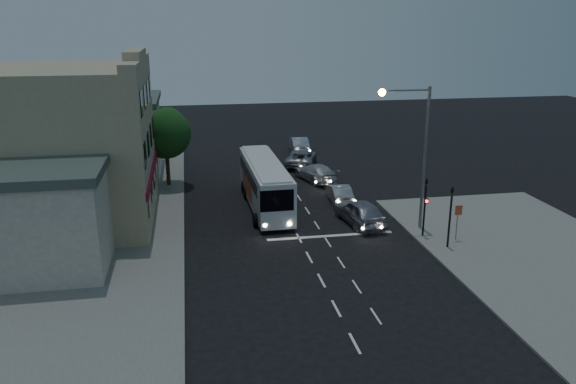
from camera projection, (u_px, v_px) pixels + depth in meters
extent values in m
plane|color=black|center=(306.00, 250.00, 32.85)|extent=(120.00, 120.00, 0.00)
cube|color=slate|center=(548.00, 261.00, 31.26)|extent=(12.00, 24.00, 0.12)
cube|color=slate|center=(95.00, 217.00, 38.17)|extent=(12.00, 50.00, 0.12)
cube|color=silver|center=(355.00, 343.00, 23.45)|extent=(0.12, 1.60, 0.01)
cube|color=silver|center=(336.00, 308.00, 26.27)|extent=(0.12, 1.60, 0.01)
cube|color=silver|center=(321.00, 280.00, 29.09)|extent=(0.12, 1.60, 0.01)
cube|color=silver|center=(309.00, 257.00, 31.91)|extent=(0.12, 1.60, 0.01)
cube|color=silver|center=(299.00, 238.00, 34.73)|extent=(0.12, 1.60, 0.01)
cube|color=silver|center=(290.00, 221.00, 37.55)|extent=(0.12, 1.60, 0.01)
cube|color=silver|center=(283.00, 207.00, 40.37)|extent=(0.12, 1.60, 0.01)
cube|color=silver|center=(276.00, 195.00, 43.20)|extent=(0.12, 1.60, 0.01)
cube|color=silver|center=(271.00, 184.00, 46.02)|extent=(0.12, 1.60, 0.01)
cube|color=silver|center=(265.00, 175.00, 48.84)|extent=(0.12, 1.60, 0.01)
cube|color=silver|center=(376.00, 316.00, 25.60)|extent=(0.10, 1.50, 0.01)
cube|color=silver|center=(357.00, 287.00, 28.42)|extent=(0.10, 1.50, 0.01)
cube|color=silver|center=(341.00, 262.00, 31.24)|extent=(0.10, 1.50, 0.01)
cube|color=silver|center=(328.00, 242.00, 34.06)|extent=(0.10, 1.50, 0.01)
cube|color=silver|center=(317.00, 225.00, 36.88)|extent=(0.10, 1.50, 0.01)
cube|color=silver|center=(307.00, 210.00, 39.70)|extent=(0.10, 1.50, 0.01)
cube|color=silver|center=(299.00, 198.00, 42.53)|extent=(0.10, 1.50, 0.01)
cube|color=silver|center=(292.00, 187.00, 45.35)|extent=(0.10, 1.50, 0.01)
cube|color=silver|center=(285.00, 177.00, 48.17)|extent=(0.10, 1.50, 0.01)
cube|color=silver|center=(280.00, 168.00, 50.99)|extent=(0.10, 1.50, 0.01)
cube|color=silver|center=(330.00, 236.00, 35.07)|extent=(8.00, 0.35, 0.01)
cube|color=silver|center=(265.00, 183.00, 39.90)|extent=(2.51, 11.07, 2.94)
cube|color=silver|center=(265.00, 163.00, 39.45)|extent=(2.14, 10.69, 0.17)
cube|color=black|center=(277.00, 201.00, 34.62)|extent=(2.11, 0.15, 1.38)
cube|color=black|center=(280.00, 173.00, 40.35)|extent=(0.22, 9.19, 0.83)
cube|color=black|center=(248.00, 174.00, 39.96)|extent=(0.22, 9.19, 0.83)
cube|color=#BF3E23|center=(279.00, 184.00, 41.08)|extent=(0.13, 5.05, 1.29)
cube|color=#BF3E23|center=(247.00, 186.00, 40.68)|extent=(0.13, 5.05, 1.29)
cylinder|color=black|center=(256.00, 220.00, 36.47)|extent=(0.34, 0.92, 0.92)
cylinder|color=black|center=(291.00, 218.00, 36.85)|extent=(0.34, 0.92, 0.92)
cylinder|color=black|center=(246.00, 193.00, 42.25)|extent=(0.34, 0.92, 0.92)
cylinder|color=black|center=(276.00, 191.00, 42.64)|extent=(0.34, 0.92, 0.92)
cylinder|color=black|center=(244.00, 187.00, 43.72)|extent=(0.34, 0.92, 0.92)
cylinder|color=black|center=(273.00, 185.00, 44.11)|extent=(0.34, 0.92, 0.92)
cylinder|color=#FFF2CC|center=(265.00, 225.00, 34.89)|extent=(0.24, 0.05, 0.24)
cylinder|color=#FFF2CC|center=(290.00, 224.00, 35.15)|extent=(0.24, 0.05, 0.24)
imported|color=#9493A3|center=(360.00, 212.00, 36.93)|extent=(2.67, 5.13, 1.67)
imported|color=#B2B2B3|center=(339.00, 193.00, 41.48)|extent=(1.65, 4.11, 1.33)
imported|color=silver|center=(316.00, 172.00, 46.85)|extent=(3.28, 5.26, 1.42)
imported|color=gray|center=(301.00, 158.00, 51.65)|extent=(4.04, 5.82, 1.48)
imported|color=#AFB4C4|center=(299.00, 145.00, 57.00)|extent=(1.97, 4.78, 1.54)
cylinder|color=black|center=(424.00, 211.00, 34.38)|extent=(0.12, 0.12, 3.20)
imported|color=black|center=(427.00, 179.00, 33.77)|extent=(0.15, 0.18, 0.90)
cube|color=black|center=(426.00, 201.00, 34.00)|extent=(0.25, 0.12, 0.30)
cube|color=#FF0C0C|center=(427.00, 201.00, 33.94)|extent=(0.16, 0.02, 0.18)
cylinder|color=black|center=(450.00, 221.00, 32.61)|extent=(0.12, 0.12, 3.20)
imported|color=black|center=(453.00, 188.00, 32.01)|extent=(0.18, 0.15, 0.90)
cylinder|color=slate|center=(457.00, 224.00, 33.90)|extent=(0.06, 0.06, 2.00)
cube|color=#C5462B|center=(459.00, 210.00, 33.57)|extent=(0.45, 0.03, 0.60)
cylinder|color=slate|center=(425.00, 159.00, 34.91)|extent=(0.20, 0.20, 9.00)
cylinder|color=slate|center=(406.00, 90.00, 33.38)|extent=(3.00, 0.12, 0.12)
sphere|color=#FFBF59|center=(382.00, 92.00, 33.16)|extent=(0.44, 0.44, 0.44)
cube|color=tan|center=(71.00, 145.00, 36.51)|extent=(10.00, 12.00, 10.00)
cube|color=tan|center=(135.00, 62.00, 35.72)|extent=(1.00, 12.00, 0.50)
cube|color=tan|center=(135.00, 54.00, 35.57)|extent=(1.00, 6.00, 0.50)
cube|color=maroon|center=(152.00, 171.00, 37.95)|extent=(0.15, 12.00, 0.50)
cube|color=black|center=(149.00, 203.00, 33.95)|extent=(0.06, 1.30, 1.50)
cube|color=black|center=(152.00, 189.00, 36.77)|extent=(0.06, 1.30, 1.50)
cube|color=black|center=(154.00, 177.00, 39.59)|extent=(0.06, 1.30, 1.50)
cube|color=black|center=(156.00, 166.00, 42.41)|extent=(0.06, 1.30, 1.50)
cube|color=black|center=(145.00, 155.00, 33.06)|extent=(0.06, 1.30, 1.50)
cube|color=black|center=(148.00, 144.00, 35.88)|extent=(0.06, 1.30, 1.50)
cube|color=black|center=(151.00, 135.00, 38.70)|extent=(0.06, 1.30, 1.50)
cube|color=black|center=(153.00, 127.00, 41.53)|extent=(0.06, 1.30, 1.50)
cube|color=black|center=(141.00, 104.00, 32.18)|extent=(0.06, 1.30, 1.50)
cube|color=black|center=(145.00, 97.00, 35.00)|extent=(0.06, 1.30, 1.50)
cube|color=black|center=(148.00, 91.00, 37.82)|extent=(0.06, 1.30, 1.50)
cube|color=black|center=(150.00, 86.00, 40.64)|extent=(0.06, 1.30, 1.50)
cube|color=#A69F93|center=(35.00, 225.00, 29.14)|extent=(7.00, 5.00, 5.20)
cube|color=#425049|center=(28.00, 172.00, 28.30)|extent=(7.40, 5.40, 0.50)
cube|color=#A69F93|center=(106.00, 138.00, 48.47)|extent=(9.00, 9.00, 6.00)
cube|color=#425049|center=(102.00, 101.00, 47.51)|extent=(9.40, 9.40, 0.50)
cylinder|color=black|center=(168.00, 168.00, 45.13)|extent=(0.32, 0.32, 2.80)
sphere|color=#173914|center=(166.00, 134.00, 44.30)|extent=(4.00, 4.00, 4.00)
sphere|color=#1A511B|center=(168.00, 123.00, 44.70)|extent=(2.60, 2.60, 2.60)
sphere|color=#173914|center=(161.00, 130.00, 43.57)|extent=(2.40, 2.40, 2.40)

